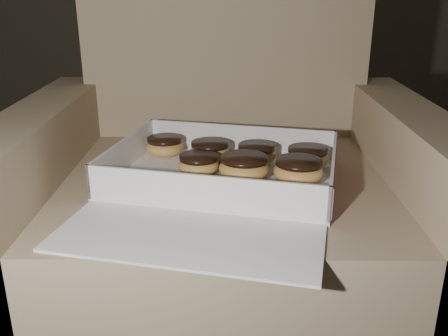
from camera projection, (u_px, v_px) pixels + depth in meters
name	position (u px, v px, depth m)	size (l,w,h in m)	color
armchair	(225.00, 215.00, 1.18)	(0.92, 0.77, 0.96)	#8C7959
bakery_box	(220.00, 182.00, 1.00)	(0.55, 0.61, 0.08)	white
donut_a	(210.00, 151.00, 1.13)	(0.09, 0.09, 0.05)	#E6AF50
donut_b	(244.00, 167.00, 1.02)	(0.10, 0.10, 0.05)	#E6AF50
donut_c	(307.00, 157.00, 1.09)	(0.09, 0.09, 0.05)	#E6AF50
donut_d	(165.00, 146.00, 1.17)	(0.09, 0.09, 0.04)	#E6AF50
donut_e	(257.00, 153.00, 1.11)	(0.09, 0.09, 0.04)	#E6AF50
donut_f	(298.00, 171.00, 1.00)	(0.10, 0.10, 0.05)	#E6AF50
donut_g	(199.00, 164.00, 1.05)	(0.09, 0.09, 0.04)	#E6AF50
crumb_a	(225.00, 189.00, 0.98)	(0.01, 0.01, 0.00)	black
crumb_b	(261.00, 190.00, 0.97)	(0.01, 0.01, 0.00)	black
crumb_c	(106.00, 190.00, 0.97)	(0.01, 0.01, 0.00)	black
crumb_d	(201.00, 184.00, 1.00)	(0.01, 0.01, 0.00)	black
crumb_e	(116.00, 192.00, 0.96)	(0.01, 0.01, 0.00)	black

